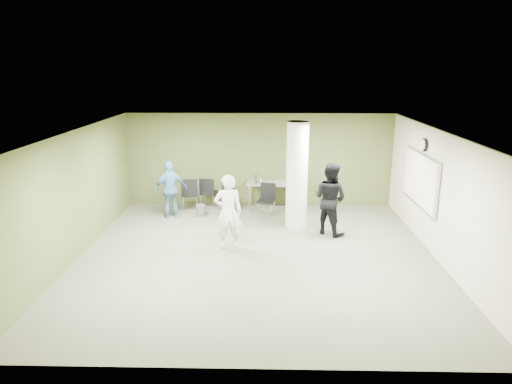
{
  "coord_description": "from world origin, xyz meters",
  "views": [
    {
      "loc": [
        0.2,
        -9.56,
        4.15
      ],
      "look_at": [
        -0.04,
        1.0,
        1.22
      ],
      "focal_mm": 32.0,
      "sensor_mm": 36.0,
      "label": 1
    }
  ],
  "objects_px": {
    "man_black": "(330,199)",
    "man_blue": "(171,190)",
    "chair_back_left": "(190,192)",
    "woman_white": "(228,212)",
    "folding_table": "(276,184)"
  },
  "relations": [
    {
      "from": "man_black",
      "to": "man_blue",
      "type": "xyz_separation_m",
      "value": [
        -4.28,
        1.16,
        -0.11
      ]
    },
    {
      "from": "folding_table",
      "to": "man_blue",
      "type": "xyz_separation_m",
      "value": [
        -2.95,
        -0.89,
        0.04
      ]
    },
    {
      "from": "folding_table",
      "to": "woman_white",
      "type": "bearing_deg",
      "value": -107.94
    },
    {
      "from": "folding_table",
      "to": "man_black",
      "type": "distance_m",
      "value": 2.45
    },
    {
      "from": "man_black",
      "to": "man_blue",
      "type": "bearing_deg",
      "value": 25.39
    },
    {
      "from": "chair_back_left",
      "to": "woman_white",
      "type": "height_order",
      "value": "woman_white"
    },
    {
      "from": "man_blue",
      "to": "chair_back_left",
      "type": "bearing_deg",
      "value": -146.9
    },
    {
      "from": "folding_table",
      "to": "man_black",
      "type": "bearing_deg",
      "value": -54.45
    },
    {
      "from": "folding_table",
      "to": "chair_back_left",
      "type": "bearing_deg",
      "value": -171.7
    },
    {
      "from": "chair_back_left",
      "to": "man_blue",
      "type": "height_order",
      "value": "man_blue"
    },
    {
      "from": "folding_table",
      "to": "man_blue",
      "type": "bearing_deg",
      "value": -160.57
    },
    {
      "from": "man_blue",
      "to": "folding_table",
      "type": "bearing_deg",
      "value": 172.89
    },
    {
      "from": "chair_back_left",
      "to": "woman_white",
      "type": "xyz_separation_m",
      "value": [
        1.38,
        -2.83,
        0.31
      ]
    },
    {
      "from": "woman_white",
      "to": "man_black",
      "type": "distance_m",
      "value": 2.69
    },
    {
      "from": "folding_table",
      "to": "man_blue",
      "type": "distance_m",
      "value": 3.08
    }
  ]
}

